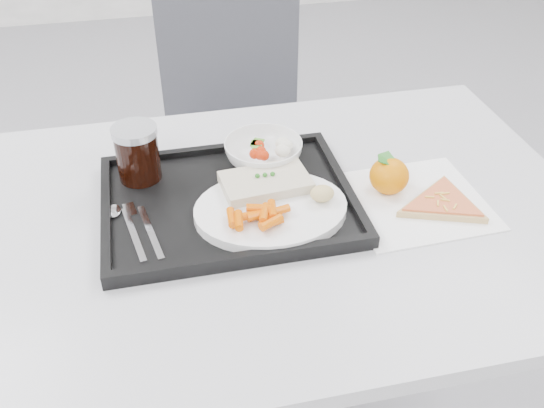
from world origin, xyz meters
The scene contains 14 objects.
table centered at (0.00, 0.30, 0.68)m, with size 1.20×0.80×0.75m.
chair centered at (0.07, 1.04, 0.54)m, with size 0.53×0.53×0.93m.
tray centered at (-0.05, 0.33, 0.76)m, with size 0.45×0.35×0.03m.
dinner_plate centered at (0.01, 0.27, 0.77)m, with size 0.27×0.27×0.02m.
fish_fillet centered at (0.02, 0.33, 0.79)m, with size 0.17×0.11×0.03m.
bread_roll centered at (0.10, 0.27, 0.80)m, with size 0.05×0.05×0.03m.
salad_bowl centered at (0.03, 0.44, 0.79)m, with size 0.15×0.15×0.05m.
cola_glass centered at (-0.21, 0.44, 0.82)m, with size 0.08×0.08×0.11m.
cutlery centered at (-0.23, 0.30, 0.77)m, with size 0.09×0.17×0.01m.
napkin centered at (0.28, 0.27, 0.75)m, with size 0.26×0.25×0.00m.
tangerine centered at (0.25, 0.31, 0.79)m, with size 0.08×0.08×0.07m.
pizza_slice centered at (0.32, 0.24, 0.76)m, with size 0.21×0.21×0.02m.
carrot_pile centered at (-0.01, 0.23, 0.80)m, with size 0.11×0.07×0.02m.
salad_contents centered at (0.05, 0.43, 0.80)m, with size 0.09×0.07×0.02m.
Camera 1 is at (-0.17, -0.55, 1.42)m, focal length 40.00 mm.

